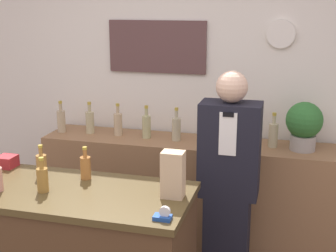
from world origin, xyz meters
name	(u,v)px	position (x,y,z in m)	size (l,w,h in m)	color
back_wall	(183,84)	(0.00, 2.00, 1.35)	(5.20, 0.09, 2.70)	silver
back_shelf	(188,195)	(0.12, 1.71, 0.47)	(2.39, 0.46, 0.94)	#8E6642
shopkeeper	(228,187)	(0.51, 1.19, 0.80)	(0.40, 0.25, 1.60)	black
potted_plant	(304,124)	(0.99, 1.71, 1.14)	(0.27, 0.27, 0.37)	#9E998E
paper_bag	(173,175)	(0.29, 0.53, 1.11)	(0.12, 0.10, 0.26)	tan
tape_dispenser	(163,215)	(0.31, 0.25, 1.00)	(0.09, 0.06, 0.07)	#1E4799
gift_box	(7,161)	(-0.88, 0.72, 1.01)	(0.11, 0.12, 0.08)	maroon
counter_bottle_2	(42,165)	(-0.57, 0.62, 1.05)	(0.06, 0.06, 0.20)	olive
counter_bottle_3	(43,179)	(-0.45, 0.41, 1.05)	(0.06, 0.06, 0.20)	olive
counter_bottle_4	(86,167)	(-0.29, 0.66, 1.05)	(0.06, 0.06, 0.20)	#A46831
shelf_bottle_0	(61,120)	(-1.00, 1.70, 1.04)	(0.07, 0.07, 0.27)	tan
shelf_bottle_1	(90,121)	(-0.75, 1.72, 1.04)	(0.07, 0.07, 0.27)	tan
shelf_bottle_2	(118,123)	(-0.49, 1.73, 1.04)	(0.07, 0.07, 0.27)	tan
shelf_bottle_3	(147,126)	(-0.24, 1.71, 1.04)	(0.07, 0.07, 0.27)	tan
shelf_bottle_4	(176,128)	(0.01, 1.70, 1.04)	(0.07, 0.07, 0.27)	tan
shelf_bottle_5	(207,131)	(0.27, 1.69, 1.04)	(0.07, 0.07, 0.27)	tan
shelf_bottle_6	(240,133)	(0.52, 1.71, 1.04)	(0.07, 0.07, 0.27)	tan
shelf_bottle_7	(273,134)	(0.77, 1.73, 1.04)	(0.07, 0.07, 0.27)	tan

